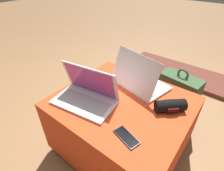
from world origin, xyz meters
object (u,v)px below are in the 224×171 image
Objects in this scene: cell_phone at (126,137)px; laptop_near at (86,95)px; wrist_brace at (170,106)px; laptop_far at (139,80)px; backpack at (176,101)px.

laptop_near is at bearing 92.59° from cell_phone.
wrist_brace is (0.09, 0.32, 0.03)m from cell_phone.
cell_phone is at bearing 126.30° from laptop_far.
wrist_brace is at bearing 18.82° from laptop_near.
laptop_far is 2.33× the size of wrist_brace.
laptop_near is 0.75× the size of backpack.
backpack is at bearing 50.06° from laptop_near.
wrist_brace is at bearing 172.77° from laptop_far.
cell_phone is (0.36, -0.08, -0.04)m from laptop_near.
laptop_near is at bearing -152.00° from wrist_brace.
backpack is (0.21, 0.31, -0.29)m from laptop_far.
wrist_brace reaches higher than cell_phone.
laptop_near is at bearing 67.54° from backpack.
laptop_far is 2.67× the size of cell_phone.
laptop_far reaches higher than laptop_near.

